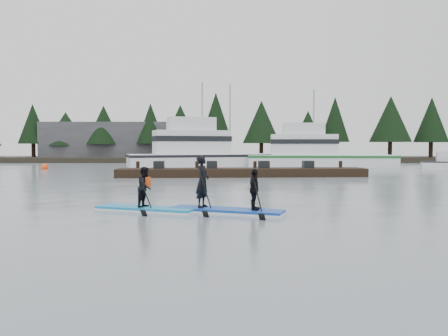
{
  "coord_description": "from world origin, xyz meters",
  "views": [
    {
      "loc": [
        -0.05,
        -13.03,
        2.1
      ],
      "look_at": [
        0.0,
        6.0,
        1.1
      ],
      "focal_mm": 35.0,
      "sensor_mm": 36.0,
      "label": 1
    }
  ],
  "objects_px": {
    "floating_dock": "(242,172)",
    "paddleboard_duo": "(225,194)",
    "paddleboard_solo": "(145,196)",
    "fishing_boat_large": "(205,159)",
    "fishing_boat_medium": "(316,160)"
  },
  "relations": [
    {
      "from": "floating_dock",
      "to": "paddleboard_duo",
      "type": "distance_m",
      "value": 15.69
    },
    {
      "from": "paddleboard_solo",
      "to": "paddleboard_duo",
      "type": "distance_m",
      "value": 2.56
    },
    {
      "from": "fishing_boat_large",
      "to": "paddleboard_solo",
      "type": "relative_size",
      "value": 5.05
    },
    {
      "from": "fishing_boat_medium",
      "to": "paddleboard_duo",
      "type": "bearing_deg",
      "value": -102.5
    },
    {
      "from": "paddleboard_duo",
      "to": "fishing_boat_large",
      "type": "bearing_deg",
      "value": 113.44
    },
    {
      "from": "fishing_boat_medium",
      "to": "paddleboard_solo",
      "type": "xyz_separation_m",
      "value": [
        -11.84,
        -29.76,
        -0.15
      ]
    },
    {
      "from": "floating_dock",
      "to": "fishing_boat_large",
      "type": "bearing_deg",
      "value": 98.3
    },
    {
      "from": "fishing_boat_large",
      "to": "paddleboard_solo",
      "type": "height_order",
      "value": "fishing_boat_large"
    },
    {
      "from": "fishing_boat_large",
      "to": "paddleboard_duo",
      "type": "relative_size",
      "value": 4.64
    },
    {
      "from": "fishing_boat_large",
      "to": "paddleboard_solo",
      "type": "distance_m",
      "value": 30.31
    },
    {
      "from": "paddleboard_solo",
      "to": "paddleboard_duo",
      "type": "xyz_separation_m",
      "value": [
        2.53,
        -0.38,
        0.12
      ]
    },
    {
      "from": "floating_dock",
      "to": "paddleboard_duo",
      "type": "height_order",
      "value": "paddleboard_duo"
    },
    {
      "from": "fishing_boat_large",
      "to": "paddleboard_solo",
      "type": "xyz_separation_m",
      "value": [
        -0.69,
        -30.3,
        -0.24
      ]
    },
    {
      "from": "floating_dock",
      "to": "paddleboard_solo",
      "type": "bearing_deg",
      "value": -106.93
    },
    {
      "from": "paddleboard_duo",
      "to": "floating_dock",
      "type": "bearing_deg",
      "value": 105.59
    }
  ]
}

